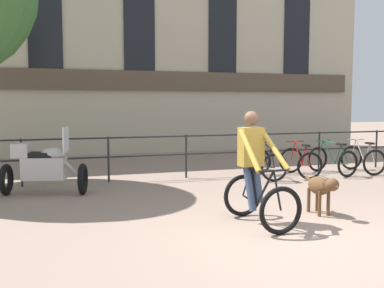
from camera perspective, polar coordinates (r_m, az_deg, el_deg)
The scene contains 10 objects.
ground_plane at distance 6.34m, azimuth 13.78°, elevation -11.62°, with size 60.00×60.00×0.00m, color gray.
canal_railing at distance 10.89m, azimuth -0.75°, elevation -0.62°, with size 15.05×0.05×1.05m.
building_facade at distance 16.63m, azimuth -6.93°, elevation 13.86°, with size 18.00×0.72×8.68m.
cyclist_with_bike at distance 6.88m, azimuth 8.16°, elevation -3.67°, with size 0.75×1.21×1.70m.
dog at distance 7.62m, azimuth 16.11°, elevation -5.28°, with size 0.26×0.90×0.65m.
parked_motorcycle at distance 9.38m, azimuth -18.33°, elevation -2.75°, with size 1.72×1.02×1.35m.
parked_bicycle_near_lamp at distance 11.03m, azimuth 9.42°, elevation -2.45°, with size 0.79×1.18×0.86m.
parked_bicycle_mid_left at distance 11.49m, azimuth 13.57°, elevation -2.22°, with size 0.77×1.17×0.86m.
parked_bicycle_mid_right at distance 12.01m, azimuth 17.38°, elevation -1.99°, with size 0.83×1.20×0.86m.
parked_bicycle_far_end at distance 12.57m, azimuth 20.85°, elevation -1.78°, with size 0.77×1.17×0.86m.
Camera 1 is at (-3.24, -5.13, 1.83)m, focal length 42.00 mm.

